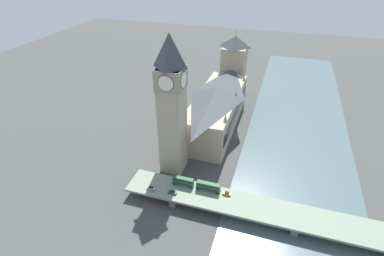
{
  "coord_description": "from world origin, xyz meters",
  "views": [
    {
      "loc": [
        -22.7,
        169.11,
        108.73
      ],
      "look_at": [
        20.94,
        32.84,
        21.12
      ],
      "focal_mm": 28.0,
      "sensor_mm": 36.0,
      "label": 1
    }
  ],
  "objects_px": {
    "road_bridge": "(296,218)",
    "car_southbound_mid": "(151,188)",
    "victoria_tower": "(234,67)",
    "double_decker_bus_mid": "(183,181)",
    "car_northbound_lead": "(173,192)",
    "double_decker_bus_lead": "(208,186)",
    "clock_tower": "(172,104)",
    "parliament_hall": "(217,107)",
    "car_northbound_mid": "(227,194)"
  },
  "relations": [
    {
      "from": "road_bridge",
      "to": "car_southbound_mid",
      "type": "distance_m",
      "value": 68.95
    },
    {
      "from": "victoria_tower",
      "to": "double_decker_bus_mid",
      "type": "distance_m",
      "value": 127.02
    },
    {
      "from": "car_northbound_lead",
      "to": "victoria_tower",
      "type": "bearing_deg",
      "value": -91.23
    },
    {
      "from": "double_decker_bus_lead",
      "to": "car_northbound_lead",
      "type": "xyz_separation_m",
      "value": [
        15.87,
        7.3,
        -1.85
      ]
    },
    {
      "from": "road_bridge",
      "to": "car_southbound_mid",
      "type": "height_order",
      "value": "car_southbound_mid"
    },
    {
      "from": "road_bridge",
      "to": "car_southbound_mid",
      "type": "bearing_deg",
      "value": 3.42
    },
    {
      "from": "clock_tower",
      "to": "car_northbound_lead",
      "type": "distance_m",
      "value": 43.85
    },
    {
      "from": "victoria_tower",
      "to": "road_bridge",
      "type": "bearing_deg",
      "value": 112.93
    },
    {
      "from": "parliament_hall",
      "to": "double_decker_bus_mid",
      "type": "relative_size",
      "value": 7.76
    },
    {
      "from": "clock_tower",
      "to": "double_decker_bus_lead",
      "type": "xyz_separation_m",
      "value": [
        -24.96,
        18.53,
        -32.4
      ]
    },
    {
      "from": "clock_tower",
      "to": "victoria_tower",
      "type": "bearing_deg",
      "value": -96.36
    },
    {
      "from": "double_decker_bus_mid",
      "to": "car_northbound_mid",
      "type": "height_order",
      "value": "double_decker_bus_mid"
    },
    {
      "from": "clock_tower",
      "to": "double_decker_bus_mid",
      "type": "xyz_separation_m",
      "value": [
        -12.1,
        18.76,
        -32.37
      ]
    },
    {
      "from": "double_decker_bus_lead",
      "to": "double_decker_bus_mid",
      "type": "distance_m",
      "value": 12.86
    },
    {
      "from": "parliament_hall",
      "to": "victoria_tower",
      "type": "bearing_deg",
      "value": -89.94
    },
    {
      "from": "double_decker_bus_mid",
      "to": "parliament_hall",
      "type": "bearing_deg",
      "value": -89.92
    },
    {
      "from": "road_bridge",
      "to": "car_southbound_mid",
      "type": "xyz_separation_m",
      "value": [
        68.8,
        4.12,
        1.75
      ]
    },
    {
      "from": "double_decker_bus_lead",
      "to": "double_decker_bus_mid",
      "type": "bearing_deg",
      "value": 1.0
    },
    {
      "from": "parliament_hall",
      "to": "victoria_tower",
      "type": "height_order",
      "value": "victoria_tower"
    },
    {
      "from": "parliament_hall",
      "to": "victoria_tower",
      "type": "distance_m",
      "value": 56.03
    },
    {
      "from": "victoria_tower",
      "to": "double_decker_bus_lead",
      "type": "distance_m",
      "value": 127.46
    },
    {
      "from": "road_bridge",
      "to": "car_northbound_lead",
      "type": "relative_size",
      "value": 37.69
    },
    {
      "from": "victoria_tower",
      "to": "double_decker_bus_mid",
      "type": "relative_size",
      "value": 4.9
    },
    {
      "from": "parliament_hall",
      "to": "victoria_tower",
      "type": "relative_size",
      "value": 1.58
    },
    {
      "from": "victoria_tower",
      "to": "car_northbound_mid",
      "type": "height_order",
      "value": "victoria_tower"
    },
    {
      "from": "clock_tower",
      "to": "car_northbound_lead",
      "type": "relative_size",
      "value": 17.62
    },
    {
      "from": "road_bridge",
      "to": "car_northbound_lead",
      "type": "xyz_separation_m",
      "value": [
        57.64,
        3.58,
        1.78
      ]
    },
    {
      "from": "parliament_hall",
      "to": "road_bridge",
      "type": "distance_m",
      "value": 92.81
    },
    {
      "from": "clock_tower",
      "to": "road_bridge",
      "type": "bearing_deg",
      "value": 161.56
    },
    {
      "from": "car_northbound_lead",
      "to": "road_bridge",
      "type": "bearing_deg",
      "value": -176.44
    },
    {
      "from": "clock_tower",
      "to": "double_decker_bus_mid",
      "type": "relative_size",
      "value": 7.03
    },
    {
      "from": "car_northbound_mid",
      "to": "car_southbound_mid",
      "type": "xyz_separation_m",
      "value": [
        36.38,
        7.71,
        -0.01
      ]
    },
    {
      "from": "car_northbound_lead",
      "to": "parliament_hall",
      "type": "bearing_deg",
      "value": -92.15
    },
    {
      "from": "parliament_hall",
      "to": "car_northbound_lead",
      "type": "distance_m",
      "value": 78.35
    },
    {
      "from": "car_northbound_lead",
      "to": "car_southbound_mid",
      "type": "xyz_separation_m",
      "value": [
        11.16,
        0.53,
        -0.02
      ]
    },
    {
      "from": "parliament_hall",
      "to": "victoria_tower",
      "type": "xyz_separation_m",
      "value": [
        0.06,
        -55.24,
        9.42
      ]
    },
    {
      "from": "clock_tower",
      "to": "double_decker_bus_lead",
      "type": "distance_m",
      "value": 44.9
    },
    {
      "from": "victoria_tower",
      "to": "double_decker_bus_mid",
      "type": "height_order",
      "value": "victoria_tower"
    },
    {
      "from": "victoria_tower",
      "to": "parliament_hall",
      "type": "bearing_deg",
      "value": 90.06
    },
    {
      "from": "parliament_hall",
      "to": "car_southbound_mid",
      "type": "relative_size",
      "value": 19.62
    },
    {
      "from": "double_decker_bus_mid",
      "to": "car_northbound_mid",
      "type": "relative_size",
      "value": 2.65
    },
    {
      "from": "car_northbound_mid",
      "to": "victoria_tower",
      "type": "bearing_deg",
      "value": -79.93
    },
    {
      "from": "clock_tower",
      "to": "victoria_tower",
      "type": "relative_size",
      "value": 1.43
    },
    {
      "from": "double_decker_bus_lead",
      "to": "car_northbound_lead",
      "type": "bearing_deg",
      "value": 24.69
    },
    {
      "from": "double_decker_bus_mid",
      "to": "car_southbound_mid",
      "type": "bearing_deg",
      "value": 28.21
    },
    {
      "from": "parliament_hall",
      "to": "car_northbound_mid",
      "type": "height_order",
      "value": "parliament_hall"
    },
    {
      "from": "clock_tower",
      "to": "parliament_hall",
      "type": "bearing_deg",
      "value": -103.0
    },
    {
      "from": "clock_tower",
      "to": "car_southbound_mid",
      "type": "relative_size",
      "value": 17.78
    },
    {
      "from": "car_northbound_lead",
      "to": "car_southbound_mid",
      "type": "height_order",
      "value": "car_northbound_lead"
    },
    {
      "from": "clock_tower",
      "to": "double_decker_bus_mid",
      "type": "height_order",
      "value": "clock_tower"
    }
  ]
}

